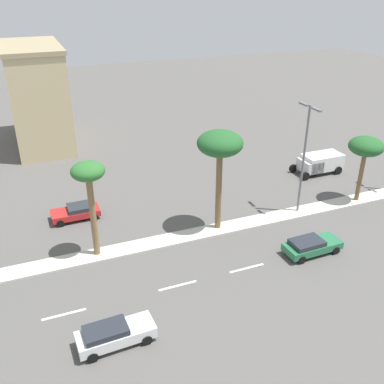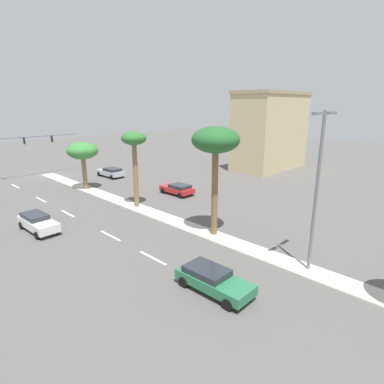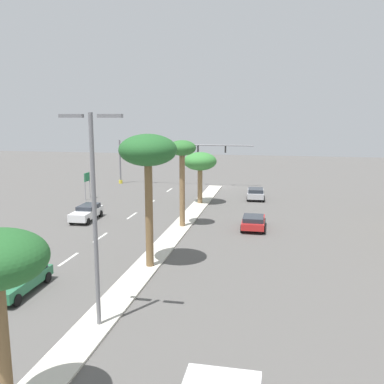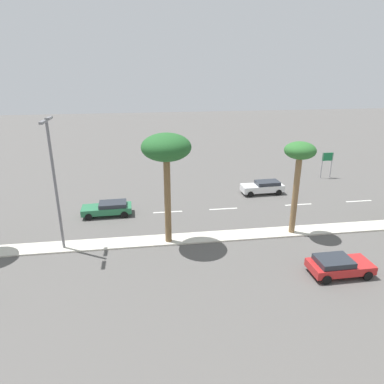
{
  "view_description": "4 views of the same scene",
  "coord_description": "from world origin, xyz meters",
  "px_view_note": "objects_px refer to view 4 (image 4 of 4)",
  "views": [
    {
      "loc": [
        28.73,
        18.84,
        19.54
      ],
      "look_at": [
        -0.44,
        30.53,
        3.81
      ],
      "focal_mm": 40.82,
      "sensor_mm": 36.0,
      "label": 1
    },
    {
      "loc": [
        18.06,
        48.34,
        10.3
      ],
      "look_at": [
        -1.84,
        28.8,
        2.55
      ],
      "focal_mm": 29.64,
      "sensor_mm": 36.0,
      "label": 2
    },
    {
      "loc": [
        -8.12,
        58.07,
        9.79
      ],
      "look_at": [
        -1.09,
        22.73,
        3.28
      ],
      "focal_mm": 39.26,
      "sensor_mm": 36.0,
      "label": 3
    },
    {
      "loc": [
        -25.09,
        34.52,
        13.35
      ],
      "look_at": [
        1.23,
        30.72,
        3.6
      ],
      "focal_mm": 32.68,
      "sensor_mm": 36.0,
      "label": 4
    }
  ],
  "objects_px": {
    "street_lamp_right": "(54,176)",
    "directional_road_sign": "(327,160)",
    "sedan_red_outboard": "(339,265)",
    "palm_tree_rear": "(166,150)",
    "sedan_white_near": "(263,187)",
    "palm_tree_center": "(299,158)",
    "sedan_green_center": "(108,208)"
  },
  "relations": [
    {
      "from": "palm_tree_center",
      "to": "sedan_red_outboard",
      "type": "height_order",
      "value": "palm_tree_center"
    },
    {
      "from": "street_lamp_right",
      "to": "palm_tree_center",
      "type": "bearing_deg",
      "value": -89.84
    },
    {
      "from": "street_lamp_right",
      "to": "directional_road_sign",
      "type": "bearing_deg",
      "value": -64.09
    },
    {
      "from": "sedan_white_near",
      "to": "sedan_green_center",
      "type": "distance_m",
      "value": 16.67
    },
    {
      "from": "palm_tree_center",
      "to": "palm_tree_rear",
      "type": "xyz_separation_m",
      "value": [
        -0.12,
        10.34,
        0.95
      ]
    },
    {
      "from": "palm_tree_center",
      "to": "sedan_white_near",
      "type": "distance_m",
      "value": 11.18
    },
    {
      "from": "street_lamp_right",
      "to": "sedan_red_outboard",
      "type": "distance_m",
      "value": 20.62
    },
    {
      "from": "palm_tree_rear",
      "to": "street_lamp_right",
      "type": "xyz_separation_m",
      "value": [
        0.07,
        8.04,
        -1.58
      ]
    },
    {
      "from": "palm_tree_center",
      "to": "street_lamp_right",
      "type": "bearing_deg",
      "value": 90.16
    },
    {
      "from": "sedan_green_center",
      "to": "sedan_red_outboard",
      "type": "bearing_deg",
      "value": -127.34
    },
    {
      "from": "palm_tree_rear",
      "to": "palm_tree_center",
      "type": "bearing_deg",
      "value": -89.34
    },
    {
      "from": "sedan_white_near",
      "to": "sedan_red_outboard",
      "type": "relative_size",
      "value": 1.11
    },
    {
      "from": "palm_tree_rear",
      "to": "directional_road_sign",
      "type": "bearing_deg",
      "value": -55.89
    },
    {
      "from": "directional_road_sign",
      "to": "street_lamp_right",
      "type": "distance_m",
      "value": 32.2
    },
    {
      "from": "sedan_white_near",
      "to": "sedan_red_outboard",
      "type": "distance_m",
      "value": 15.83
    },
    {
      "from": "palm_tree_center",
      "to": "street_lamp_right",
      "type": "distance_m",
      "value": 18.39
    },
    {
      "from": "directional_road_sign",
      "to": "sedan_white_near",
      "type": "distance_m",
      "value": 10.67
    },
    {
      "from": "directional_road_sign",
      "to": "palm_tree_center",
      "type": "xyz_separation_m",
      "value": [
        -13.93,
        10.4,
        4.22
      ]
    },
    {
      "from": "palm_tree_rear",
      "to": "sedan_white_near",
      "type": "height_order",
      "value": "palm_tree_rear"
    },
    {
      "from": "palm_tree_rear",
      "to": "street_lamp_right",
      "type": "relative_size",
      "value": 0.87
    },
    {
      "from": "street_lamp_right",
      "to": "sedan_green_center",
      "type": "height_order",
      "value": "street_lamp_right"
    },
    {
      "from": "directional_road_sign",
      "to": "palm_tree_center",
      "type": "relative_size",
      "value": 0.42
    },
    {
      "from": "palm_tree_rear",
      "to": "sedan_white_near",
      "type": "relative_size",
      "value": 1.86
    },
    {
      "from": "palm_tree_center",
      "to": "sedan_green_center",
      "type": "distance_m",
      "value": 17.6
    },
    {
      "from": "directional_road_sign",
      "to": "palm_tree_rear",
      "type": "distance_m",
      "value": 25.58
    },
    {
      "from": "directional_road_sign",
      "to": "palm_tree_rear",
      "type": "xyz_separation_m",
      "value": [
        -14.05,
        20.74,
        5.18
      ]
    },
    {
      "from": "directional_road_sign",
      "to": "sedan_white_near",
      "type": "relative_size",
      "value": 0.69
    },
    {
      "from": "palm_tree_center",
      "to": "sedan_white_near",
      "type": "bearing_deg",
      "value": -4.72
    },
    {
      "from": "palm_tree_rear",
      "to": "sedan_red_outboard",
      "type": "distance_m",
      "value": 14.25
    },
    {
      "from": "sedan_white_near",
      "to": "street_lamp_right",
      "type": "bearing_deg",
      "value": 116.6
    },
    {
      "from": "sedan_green_center",
      "to": "sedan_red_outboard",
      "type": "distance_m",
      "value": 20.22
    },
    {
      "from": "sedan_white_near",
      "to": "sedan_red_outboard",
      "type": "xyz_separation_m",
      "value": [
        -15.82,
        0.21,
        -0.07
      ]
    }
  ]
}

